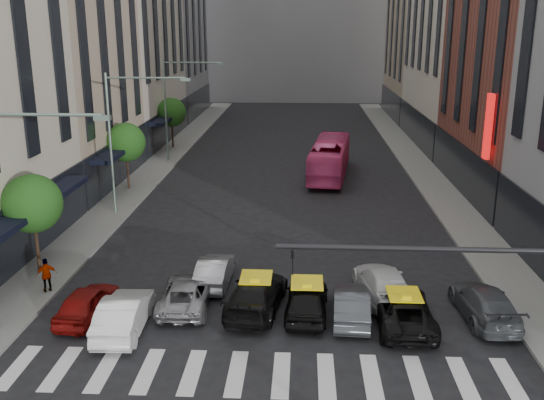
# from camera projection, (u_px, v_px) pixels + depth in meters

# --- Properties ---
(ground) EXTENTS (160.00, 160.00, 0.00)m
(ground) POSITION_uv_depth(u_px,v_px,m) (262.00, 399.00, 20.14)
(ground) COLOR black
(ground) RESTS_ON ground
(sidewalk_left) EXTENTS (3.00, 96.00, 0.15)m
(sidewalk_left) POSITION_uv_depth(u_px,v_px,m) (146.00, 176.00, 49.47)
(sidewalk_left) COLOR slate
(sidewalk_left) RESTS_ON ground
(sidewalk_right) EXTENTS (3.00, 96.00, 0.15)m
(sidewalk_right) POSITION_uv_depth(u_px,v_px,m) (431.00, 180.00, 48.34)
(sidewalk_right) COLOR slate
(sidewalk_right) RESTS_ON ground
(building_left_b) EXTENTS (8.00, 16.00, 24.00)m
(building_left_b) POSITION_uv_depth(u_px,v_px,m) (56.00, 25.00, 44.51)
(building_left_b) COLOR tan
(building_left_b) RESTS_ON ground
(building_left_d) EXTENTS (8.00, 18.00, 30.00)m
(building_left_d) POSITION_uv_depth(u_px,v_px,m) (165.00, 1.00, 79.17)
(building_left_d) COLOR gray
(building_left_d) RESTS_ON ground
(building_right_b) EXTENTS (8.00, 18.00, 26.00)m
(building_right_b) POSITION_uv_depth(u_px,v_px,m) (534.00, 10.00, 41.60)
(building_right_b) COLOR brown
(building_right_b) RESTS_ON ground
(building_right_d) EXTENTS (8.00, 18.00, 28.00)m
(building_right_d) POSITION_uv_depth(u_px,v_px,m) (427.00, 9.00, 77.77)
(building_right_d) COLOR tan
(building_right_d) RESTS_ON ground
(tree_near) EXTENTS (2.88, 2.88, 4.95)m
(tree_near) POSITION_uv_depth(u_px,v_px,m) (32.00, 204.00, 29.30)
(tree_near) COLOR black
(tree_near) RESTS_ON sidewalk_left
(tree_mid) EXTENTS (2.88, 2.88, 4.95)m
(tree_mid) POSITION_uv_depth(u_px,v_px,m) (126.00, 142.00, 44.65)
(tree_mid) COLOR black
(tree_mid) RESTS_ON sidewalk_left
(tree_far) EXTENTS (2.88, 2.88, 4.95)m
(tree_far) POSITION_uv_depth(u_px,v_px,m) (172.00, 112.00, 60.00)
(tree_far) COLOR black
(tree_far) RESTS_ON sidewalk_left
(streetlamp_near) EXTENTS (5.38, 0.25, 9.00)m
(streetlamp_near) POSITION_uv_depth(u_px,v_px,m) (3.00, 192.00, 22.83)
(streetlamp_near) COLOR gray
(streetlamp_near) RESTS_ON sidewalk_left
(streetlamp_mid) EXTENTS (5.38, 0.25, 9.00)m
(streetlamp_mid) POSITION_uv_depth(u_px,v_px,m) (124.00, 125.00, 38.19)
(streetlamp_mid) COLOR gray
(streetlamp_mid) RESTS_ON sidewalk_left
(streetlamp_far) EXTENTS (5.38, 0.25, 9.00)m
(streetlamp_far) POSITION_uv_depth(u_px,v_px,m) (176.00, 96.00, 53.54)
(streetlamp_far) COLOR gray
(streetlamp_far) RESTS_ON sidewalk_left
(traffic_signal) EXTENTS (10.10, 0.20, 6.00)m
(traffic_signal) POSITION_uv_depth(u_px,v_px,m) (523.00, 294.00, 17.56)
(traffic_signal) COLOR black
(traffic_signal) RESTS_ON ground
(liberty_sign) EXTENTS (0.30, 0.70, 4.00)m
(liberty_sign) POSITION_uv_depth(u_px,v_px,m) (488.00, 127.00, 37.04)
(liberty_sign) COLOR red
(liberty_sign) RESTS_ON ground
(car_red) EXTENTS (1.95, 4.21, 1.40)m
(car_red) POSITION_uv_depth(u_px,v_px,m) (87.00, 302.00, 25.57)
(car_red) COLOR maroon
(car_red) RESTS_ON ground
(car_white_front) EXTENTS (1.76, 4.65, 1.52)m
(car_white_front) POSITION_uv_depth(u_px,v_px,m) (124.00, 313.00, 24.46)
(car_white_front) COLOR white
(car_white_front) RESTS_ON ground
(car_silver) EXTENTS (2.24, 4.64, 1.27)m
(car_silver) POSITION_uv_depth(u_px,v_px,m) (186.00, 293.00, 26.58)
(car_silver) COLOR gray
(car_silver) RESTS_ON ground
(taxi_left) EXTENTS (2.83, 5.47, 1.52)m
(taxi_left) POSITION_uv_depth(u_px,v_px,m) (256.00, 294.00, 26.25)
(taxi_left) COLOR black
(taxi_left) RESTS_ON ground
(taxi_center) EXTENTS (1.98, 4.46, 1.49)m
(taxi_center) POSITION_uv_depth(u_px,v_px,m) (307.00, 299.00, 25.78)
(taxi_center) COLOR black
(taxi_center) RESTS_ON ground
(car_grey_mid) EXTENTS (1.65, 4.25, 1.38)m
(car_grey_mid) POSITION_uv_depth(u_px,v_px,m) (351.00, 304.00, 25.46)
(car_grey_mid) COLOR #383A3E
(car_grey_mid) RESTS_ON ground
(taxi_right) EXTENTS (2.27, 4.91, 1.36)m
(taxi_right) POSITION_uv_depth(u_px,v_px,m) (403.00, 310.00, 24.95)
(taxi_right) COLOR black
(taxi_right) RESTS_ON ground
(car_grey_curb) EXTENTS (2.25, 4.99, 1.42)m
(car_grey_curb) POSITION_uv_depth(u_px,v_px,m) (485.00, 303.00, 25.47)
(car_grey_curb) COLOR #44484C
(car_grey_curb) RESTS_ON ground
(car_row2_left) EXTENTS (1.61, 4.20, 1.37)m
(car_row2_left) POSITION_uv_depth(u_px,v_px,m) (215.00, 271.00, 28.92)
(car_row2_left) COLOR #A8A8AD
(car_row2_left) RESTS_ON ground
(car_row2_right) EXTENTS (2.65, 5.30, 1.48)m
(car_row2_right) POSITION_uv_depth(u_px,v_px,m) (383.00, 283.00, 27.39)
(car_row2_right) COLOR silver
(car_row2_right) RESTS_ON ground
(bus) EXTENTS (3.93, 11.28, 3.08)m
(bus) POSITION_uv_depth(u_px,v_px,m) (330.00, 158.00, 49.30)
(bus) COLOR #EE4689
(bus) RESTS_ON ground
(pedestrian_far) EXTENTS (1.01, 0.83, 1.61)m
(pedestrian_far) POSITION_uv_depth(u_px,v_px,m) (47.00, 275.00, 27.74)
(pedestrian_far) COLOR gray
(pedestrian_far) RESTS_ON sidewalk_left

